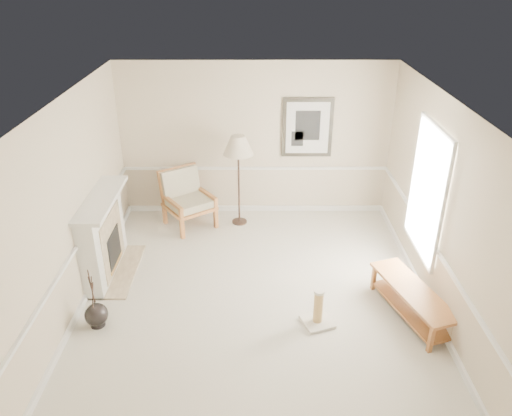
{
  "coord_description": "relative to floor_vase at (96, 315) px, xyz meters",
  "views": [
    {
      "loc": [
        -0.01,
        -6.05,
        4.49
      ],
      "look_at": [
        0.01,
        0.7,
        1.08
      ],
      "focal_mm": 35.0,
      "sensor_mm": 36.0,
      "label": 1
    }
  ],
  "objects": [
    {
      "name": "floor_lamp",
      "position": [
        1.85,
        2.94,
        1.32
      ],
      "size": [
        0.64,
        0.64,
        1.71
      ],
      "rotation": [
        0.0,
        0.0,
        -0.21
      ],
      "color": "black",
      "rests_on": "ground"
    },
    {
      "name": "armchair",
      "position": [
        0.87,
        2.93,
        0.39
      ],
      "size": [
        1.12,
        1.14,
        1.04
      ],
      "rotation": [
        0.0,
        0.0,
        0.62
      ],
      "color": "#A86836",
      "rests_on": "ground"
    },
    {
      "name": "fireplace",
      "position": [
        -0.19,
        1.3,
        0.47
      ],
      "size": [
        0.64,
        1.64,
        1.31
      ],
      "color": "white",
      "rests_on": "ground"
    },
    {
      "name": "scratching_post",
      "position": [
        2.99,
        0.03,
        0.0
      ],
      "size": [
        0.49,
        0.49,
        0.55
      ],
      "rotation": [
        0.0,
        0.0,
        0.34
      ],
      "color": "white",
      "rests_on": "ground"
    },
    {
      "name": "bench",
      "position": [
        4.3,
        0.2,
        0.13
      ],
      "size": [
        0.91,
        1.61,
        0.44
      ],
      "rotation": [
        0.0,
        0.0,
        0.31
      ],
      "color": "#A86836",
      "rests_on": "ground"
    },
    {
      "name": "room",
      "position": [
        2.29,
        0.78,
        1.7
      ],
      "size": [
        5.04,
        5.54,
        2.92
      ],
      "color": "beige",
      "rests_on": "ground"
    },
    {
      "name": "ground",
      "position": [
        2.15,
        0.7,
        -0.17
      ],
      "size": [
        5.5,
        5.5,
        0.0
      ],
      "primitive_type": "plane",
      "color": "silver",
      "rests_on": "ground"
    },
    {
      "name": "floor_vase",
      "position": [
        0.0,
        0.0,
        0.0
      ],
      "size": [
        0.31,
        0.31,
        0.92
      ],
      "rotation": [
        0.0,
        0.0,
        -0.43
      ],
      "color": "black",
      "rests_on": "ground"
    }
  ]
}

